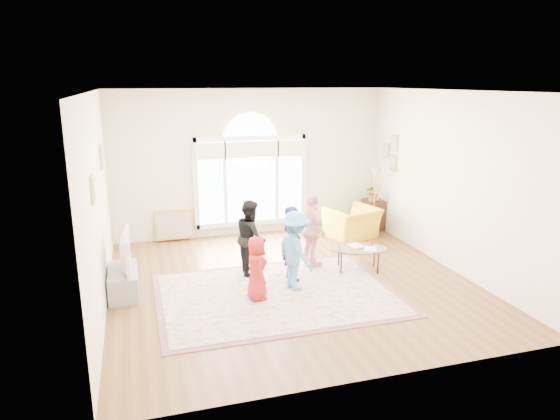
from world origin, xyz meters
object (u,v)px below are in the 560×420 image
object	(u,v)px
tv_console	(123,282)
coffee_table	(358,249)
area_rug	(277,294)
armchair	(352,223)
television	(121,252)

from	to	relation	value
tv_console	coffee_table	bearing A→B (deg)	-1.24
area_rug	armchair	xyz separation A→B (m)	(2.43, 2.46, 0.33)
area_rug	armchair	size ratio (longest dim) A/B	3.48
television	armchair	xyz separation A→B (m)	(4.79, 1.73, -0.38)
area_rug	tv_console	world-z (taller)	tv_console
armchair	area_rug	bearing A→B (deg)	28.84
coffee_table	armchair	distance (m)	1.95
tv_console	area_rug	bearing A→B (deg)	-17.10
coffee_table	armchair	world-z (taller)	armchair
area_rug	armchair	bearing A→B (deg)	45.40
coffee_table	television	bearing A→B (deg)	-164.82
television	area_rug	bearing A→B (deg)	-17.16
television	coffee_table	xyz separation A→B (m)	(4.08, -0.09, -0.32)
tv_console	coffee_table	world-z (taller)	coffee_table
area_rug	television	bearing A→B (deg)	162.84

